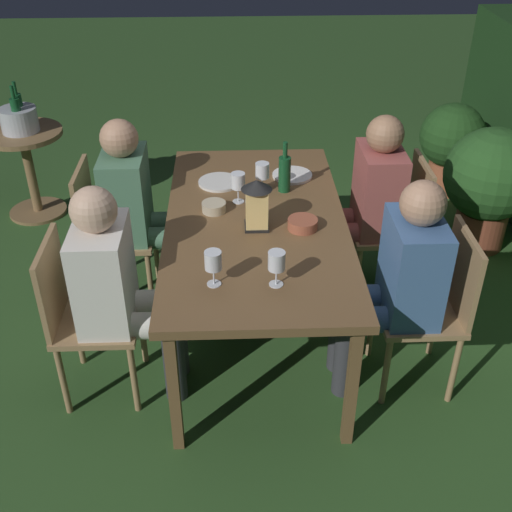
{
  "coord_description": "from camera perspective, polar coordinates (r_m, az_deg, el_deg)",
  "views": [
    {
      "loc": [
        2.84,
        -0.11,
        2.38
      ],
      "look_at": [
        0.0,
        0.0,
        0.53
      ],
      "focal_mm": 44.45,
      "sensor_mm": 36.0,
      "label": 1
    }
  ],
  "objects": [
    {
      "name": "chair_side_right_b",
      "position": [
        3.24,
        15.66,
        -4.09
      ],
      "size": [
        0.42,
        0.4,
        0.87
      ],
      "color": "#9E7A51",
      "rests_on": "ground"
    },
    {
      "name": "lantern_centerpiece",
      "position": [
        3.14,
        -0.02,
        4.93
      ],
      "size": [
        0.15,
        0.15,
        0.27
      ],
      "color": "black",
      "rests_on": "dining_table"
    },
    {
      "name": "bowl_bread",
      "position": [
        3.35,
        -3.81,
        4.46
      ],
      "size": [
        0.13,
        0.13,
        0.05
      ],
      "color": "#BCAD8E",
      "rests_on": "dining_table"
    },
    {
      "name": "chair_side_left_b",
      "position": [
        3.18,
        -15.38,
        -4.86
      ],
      "size": [
        0.42,
        0.4,
        0.87
      ],
      "color": "#9E7A51",
      "rests_on": "ground"
    },
    {
      "name": "wine_glass_b",
      "position": [
        3.5,
        0.56,
        7.57
      ],
      "size": [
        0.08,
        0.08,
        0.17
      ],
      "color": "silver",
      "rests_on": "dining_table"
    },
    {
      "name": "wine_glass_c",
      "position": [
        3.39,
        -1.62,
        6.65
      ],
      "size": [
        0.08,
        0.08,
        0.17
      ],
      "color": "silver",
      "rests_on": "dining_table"
    },
    {
      "name": "chair_side_left_a",
      "position": [
        3.82,
        -13.2,
        2.48
      ],
      "size": [
        0.42,
        0.4,
        0.87
      ],
      "color": "#9E7A51",
      "rests_on": "ground"
    },
    {
      "name": "person_in_green",
      "position": [
        3.72,
        -10.52,
        4.58
      ],
      "size": [
        0.38,
        0.47,
        1.15
      ],
      "color": "#4C7A5B",
      "rests_on": "ground"
    },
    {
      "name": "wine_glass_a",
      "position": [
        2.73,
        -3.88,
        -0.55
      ],
      "size": [
        0.08,
        0.08,
        0.17
      ],
      "color": "silver",
      "rests_on": "dining_table"
    },
    {
      "name": "potted_plant_by_hedge",
      "position": [
        5.25,
        17.17,
        9.8
      ],
      "size": [
        0.5,
        0.5,
        0.73
      ],
      "color": "#9E5133",
      "rests_on": "ground"
    },
    {
      "name": "potted_plant_corner",
      "position": [
        4.52,
        20.3,
        6.36
      ],
      "size": [
        0.62,
        0.62,
        0.85
      ],
      "color": "brown",
      "rests_on": "ground"
    },
    {
      "name": "ice_bucket",
      "position": [
        4.86,
        -20.57,
        11.58
      ],
      "size": [
        0.26,
        0.26,
        0.34
      ],
      "color": "#B2B7BF",
      "rests_on": "side_table"
    },
    {
      "name": "ground_plane",
      "position": [
        3.71,
        0.0,
        -6.81
      ],
      "size": [
        16.0,
        16.0,
        0.0
      ],
      "primitive_type": "plane",
      "color": "#2D5123"
    },
    {
      "name": "plate_a",
      "position": [
        3.65,
        -3.33,
        6.65
      ],
      "size": [
        0.24,
        0.24,
        0.01
      ],
      "primitive_type": "cylinder",
      "color": "silver",
      "rests_on": "dining_table"
    },
    {
      "name": "side_table",
      "position": [
        4.97,
        -19.86,
        8.18
      ],
      "size": [
        0.57,
        0.57,
        0.66
      ],
      "color": "brown",
      "rests_on": "ground"
    },
    {
      "name": "green_bottle_on_table",
      "position": [
        3.52,
        2.59,
        7.48
      ],
      "size": [
        0.07,
        0.07,
        0.29
      ],
      "color": "#144723",
      "rests_on": "dining_table"
    },
    {
      "name": "bowl_olives",
      "position": [
        3.19,
        4.22,
        2.93
      ],
      "size": [
        0.15,
        0.15,
        0.05
      ],
      "color": "#9E5138",
      "rests_on": "dining_table"
    },
    {
      "name": "dining_table",
      "position": [
        3.3,
        0.0,
        2.47
      ],
      "size": [
        1.77,
        0.93,
        0.75
      ],
      "color": "brown",
      "rests_on": "ground"
    },
    {
      "name": "chair_side_right_a",
      "position": [
        3.87,
        12.54,
        3.01
      ],
      "size": [
        0.42,
        0.4,
        0.87
      ],
      "color": "#9E7A51",
      "rests_on": "ground"
    },
    {
      "name": "plate_b",
      "position": [
        3.73,
        3.28,
        7.27
      ],
      "size": [
        0.23,
        0.23,
        0.01
      ],
      "primitive_type": "cylinder",
      "color": "white",
      "rests_on": "dining_table"
    },
    {
      "name": "person_in_blue",
      "position": [
        3.1,
        12.62,
        -2.01
      ],
      "size": [
        0.38,
        0.47,
        1.15
      ],
      "color": "#426699",
      "rests_on": "ground"
    },
    {
      "name": "person_in_rust",
      "position": [
        3.76,
        9.92,
        4.98
      ],
      "size": [
        0.38,
        0.47,
        1.15
      ],
      "color": "#9E4C47",
      "rests_on": "ground"
    },
    {
      "name": "person_in_cream",
      "position": [
        3.05,
        -12.22,
        -2.59
      ],
      "size": [
        0.38,
        0.47,
        1.15
      ],
      "color": "white",
      "rests_on": "ground"
    },
    {
      "name": "wine_glass_d",
      "position": [
        2.73,
        1.86,
        -0.58
      ],
      "size": [
        0.08,
        0.08,
        0.17
      ],
      "color": "silver",
      "rests_on": "dining_table"
    }
  ]
}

